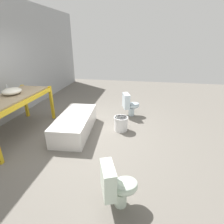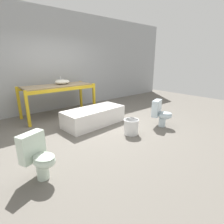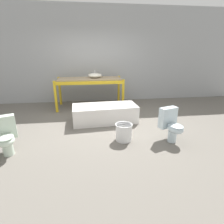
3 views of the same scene
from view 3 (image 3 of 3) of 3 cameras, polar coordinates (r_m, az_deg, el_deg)
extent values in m
plane|color=#666059|center=(4.45, -3.66, -3.88)|extent=(12.00, 12.00, 0.00)
cube|color=#9EA0A3|center=(6.38, -5.48, 17.83)|extent=(10.80, 0.08, 3.20)
cube|color=gold|center=(5.43, -17.89, 4.72)|extent=(0.07, 0.07, 0.94)
cube|color=gold|center=(5.44, 3.62, 5.63)|extent=(0.07, 0.07, 0.94)
cube|color=gold|center=(6.22, -16.64, 6.60)|extent=(0.07, 0.07, 0.94)
cube|color=gold|center=(6.23, 2.19, 7.39)|extent=(0.07, 0.07, 0.94)
cube|color=gold|center=(5.26, -7.31, 9.39)|extent=(2.02, 0.06, 0.09)
cube|color=gold|center=(6.07, -7.39, 10.69)|extent=(2.02, 0.06, 0.09)
cube|color=#998466|center=(5.66, -7.38, 10.72)|extent=(1.95, 0.75, 0.04)
ellipsoid|color=silver|center=(5.70, -5.57, 11.79)|extent=(0.45, 0.39, 0.15)
cylinder|color=silver|center=(5.79, -5.65, 13.05)|extent=(0.02, 0.02, 0.08)
cube|color=white|center=(4.54, -2.34, -0.44)|extent=(1.68, 0.84, 0.44)
cube|color=beige|center=(4.50, -2.36, 1.13)|extent=(1.59, 0.75, 0.18)
cylinder|color=silver|center=(3.77, 19.01, -7.52)|extent=(0.17, 0.17, 0.23)
ellipsoid|color=silver|center=(3.66, 19.98, -5.16)|extent=(0.37, 0.41, 0.19)
ellipsoid|color=#9FAFB7|center=(3.63, 20.10, -4.21)|extent=(0.35, 0.39, 0.03)
cube|color=silver|center=(3.75, 17.77, -1.70)|extent=(0.40, 0.26, 0.42)
cylinder|color=silver|center=(3.64, -30.80, -10.34)|extent=(0.17, 0.17, 0.23)
ellipsoid|color=silver|center=(3.51, -31.34, -8.00)|extent=(0.38, 0.42, 0.19)
ellipsoid|color=#A3B3A3|center=(3.48, -31.53, -7.03)|extent=(0.36, 0.40, 0.03)
cube|color=silver|center=(3.66, -31.71, -4.26)|extent=(0.40, 0.28, 0.42)
cylinder|color=white|center=(3.61, 3.85, -6.59)|extent=(0.33, 0.33, 0.35)
cylinder|color=white|center=(3.54, 3.91, -4.13)|extent=(0.35, 0.35, 0.02)
camera|label=1|loc=(4.22, -60.14, 15.24)|focal=28.00mm
camera|label=2|loc=(2.20, -81.19, 0.87)|focal=28.00mm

